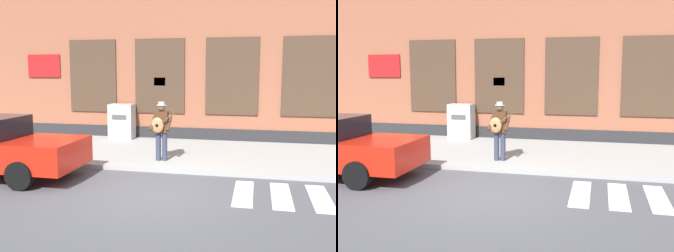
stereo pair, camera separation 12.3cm
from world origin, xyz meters
The scene contains 5 objects.
ground_plane centered at (0.00, 0.00, 0.00)m, with size 160.00×160.00×0.00m, color #4C4C51.
sidewalk centered at (0.00, 4.07, 0.06)m, with size 28.00×4.66×0.12m.
building_backdrop centered at (0.00, 8.39, 3.38)m, with size 28.00×4.06×6.78m.
busker centered at (-0.38, 2.62, 1.08)m, with size 0.71×0.52×1.68m.
utility_box centered at (-2.72, 5.95, 0.78)m, with size 0.92×0.64×1.31m.
Camera 1 is at (2.26, -8.05, 2.65)m, focal length 42.00 mm.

